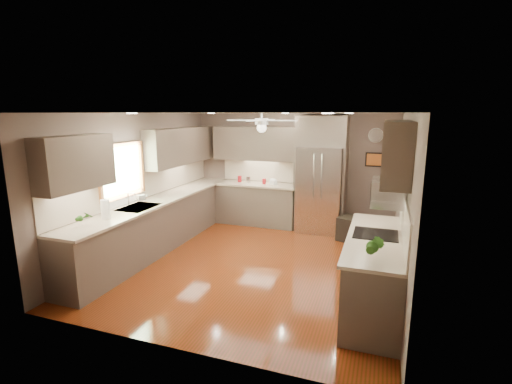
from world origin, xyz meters
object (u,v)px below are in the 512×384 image
Objects in this scene: potted_plant_left at (84,217)px; potted_plant_right at (375,246)px; soap_bottle at (142,197)px; microwave at (388,193)px; canister_a at (240,179)px; canister_d at (264,181)px; bowl at (273,183)px; canister_b at (248,180)px; stool at (351,229)px; refrigerator at (321,176)px; paper_towel at (105,210)px.

potted_plant_left is 0.88× the size of potted_plant_right.
microwave is (4.10, -0.34, 0.44)m from soap_bottle.
canister_a reaches higher than canister_d.
potted_plant_right reaches higher than bowl.
canister_b is 4.08m from microwave.
microwave is (2.59, -2.74, 0.48)m from canister_d.
canister_d is 2.17m from stool.
potted_plant_right is 0.13× the size of refrigerator.
canister_b is at bearing 176.77° from canister_d.
potted_plant_left is at bearing -109.80° from canister_d.
refrigerator reaches higher than stool.
paper_towel reaches higher than potted_plant_left.
soap_bottle is 4.23m from potted_plant_right.
potted_plant_left is at bearing -179.00° from potted_plant_right.
refrigerator is at bearing 52.07° from paper_towel.
potted_plant_left reaches higher than canister_b.
canister_a is at bearing 76.98° from paper_towel.
canister_a is at bearing 179.03° from bowl.
canister_b is 1.17× the size of canister_d.
potted_plant_right is at bearing -53.02° from canister_b.
canister_b reaches higher than stool.
canister_a is 0.65× the size of bowl.
potted_plant_right is at bearing -56.76° from canister_d.
microwave is at bearing -48.94° from bowl.
soap_bottle is (-1.12, -2.42, 0.03)m from canister_b.
canister_b is at bearing 177.68° from bowl.
microwave is 0.95× the size of stool.
refrigerator reaches higher than soap_bottle.
canister_b is 0.69× the size of bowl.
bowl is (0.59, -0.02, -0.04)m from canister_b.
potted_plant_left is 3.88m from potted_plant_right.
refrigerator reaches higher than canister_d.
refrigerator is at bearing 148.20° from stool.
canister_d is at bearing 178.72° from refrigerator.
canister_a is at bearing 169.37° from stool.
stool is (1.98, -0.47, -0.76)m from canister_d.
bowl is 1.08m from refrigerator.
refrigerator is at bearing -1.28° from canister_d.
refrigerator is (1.26, -0.03, 0.19)m from canister_d.
canister_b is 0.54× the size of potted_plant_left.
microwave is (3.98, 1.12, 0.40)m from potted_plant_left.
soap_bottle is 4.06m from stool.
canister_a is at bearing 178.78° from refrigerator.
paper_towel is at bearing -127.93° from refrigerator.
canister_b is 0.27× the size of microwave.
paper_towel is (-1.01, -3.46, 0.07)m from canister_b.
canister_b is at bearing 65.15° from soap_bottle.
canister_b is 3.60m from paper_towel.
bowl is at bearing -2.32° from canister_b.
refrigerator is (1.65, -0.05, 0.18)m from canister_b.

